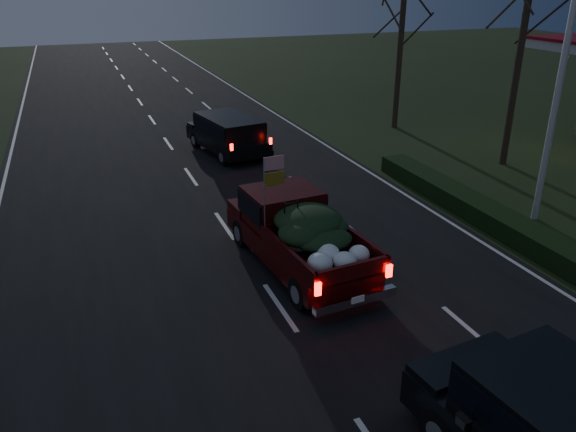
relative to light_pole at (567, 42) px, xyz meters
name	(u,v)px	position (x,y,z in m)	size (l,w,h in m)	color
ground	(280,307)	(-9.50, -2.00, -5.48)	(120.00, 120.00, 0.00)	black
road_asphalt	(280,307)	(-9.50, -2.00, -5.47)	(14.00, 120.00, 0.02)	black
hedge_row	(472,206)	(-1.70, 1.00, -5.18)	(1.00, 10.00, 0.60)	black
light_pole	(567,42)	(0.00, 0.00, 0.00)	(0.50, 0.90, 9.16)	silver
bare_tree_mid	(528,1)	(3.00, 5.00, 0.87)	(3.60, 3.60, 8.50)	black
bare_tree_far	(402,20)	(2.00, 12.00, -0.25)	(3.60, 3.60, 7.00)	black
pickup_truck	(298,229)	(-8.31, -0.17, -4.43)	(2.50, 5.53, 2.82)	#3B0808
lead_suv	(228,131)	(-7.28, 10.46, -4.46)	(2.71, 4.96, 1.35)	black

